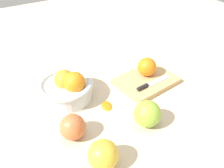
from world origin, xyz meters
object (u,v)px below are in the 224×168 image
knife (149,84)px  apple_front_left_2 (73,127)px  orange_on_board (147,67)px  apple_front_left (103,155)px  bowl (67,87)px  apple_front_center (147,114)px  cutting_board (146,81)px

knife → apple_front_left_2: size_ratio=2.10×
orange_on_board → apple_front_left: size_ratio=0.89×
knife → apple_front_left: 0.35m
bowl → apple_front_left: (-0.03, -0.30, -0.00)m
apple_front_center → cutting_board: bearing=52.3°
cutting_board → apple_front_center: (-0.13, -0.17, 0.03)m
bowl → apple_front_left: 0.30m
bowl → knife: bearing=-22.3°
bowl → orange_on_board: bowl is taller
apple_front_left → apple_front_left_2: (-0.03, 0.13, -0.00)m
cutting_board → apple_front_center: bearing=-127.7°
apple_front_left → apple_front_left_2: bearing=101.4°
bowl → knife: size_ratio=1.19×
bowl → apple_front_center: bearing=-57.3°
cutting_board → apple_front_center: size_ratio=2.63×
bowl → apple_front_center: size_ratio=2.28×
knife → apple_front_center: (-0.11, -0.13, 0.02)m
bowl → cutting_board: bearing=-14.7°
knife → apple_front_center: bearing=-131.0°
orange_on_board → cutting_board: bearing=-126.4°
orange_on_board → apple_front_left: 0.41m
apple_front_left_2 → cutting_board: bearing=15.9°
orange_on_board → apple_front_left_2: bearing=-161.4°
knife → apple_front_left: bearing=-147.7°
bowl → cutting_board: bowl is taller
bowl → apple_front_left: bowl is taller
bowl → knife: 0.29m
knife → apple_front_center: size_ratio=1.91×
cutting_board → apple_front_left_2: bearing=-164.1°
bowl → knife: bowl is taller
orange_on_board → apple_front_center: orange_on_board is taller
orange_on_board → apple_front_center: bearing=-127.6°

